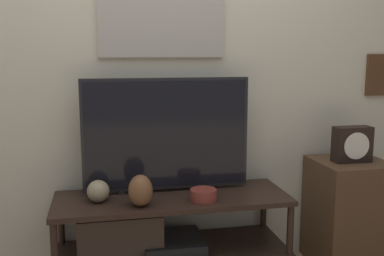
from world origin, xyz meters
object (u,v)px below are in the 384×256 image
vase_urn_stoneware (140,191)px  vase_slim_bronze (165,170)px  vase_round_glass (98,191)px  television (167,134)px  vase_wide_bowl (203,195)px  mantel_clock (352,144)px

vase_urn_stoneware → vase_slim_bronze: 0.38m
vase_round_glass → vase_slim_bronze: bearing=27.5°
television → vase_slim_bronze: 0.27m
television → vase_round_glass: (-0.41, -0.12, -0.29)m
vase_slim_bronze → vase_wide_bowl: size_ratio=1.40×
vase_wide_bowl → vase_urn_stoneware: bearing=-177.7°
vase_round_glass → vase_slim_bronze: vase_slim_bronze is taller
vase_round_glass → vase_wide_bowl: vase_round_glass is taller
television → vase_wide_bowl: (0.17, -0.23, -0.32)m
television → vase_urn_stoneware: bearing=-127.4°
television → vase_urn_stoneware: size_ratio=5.67×
vase_wide_bowl → mantel_clock: size_ratio=0.63×
vase_urn_stoneware → vase_round_glass: vase_urn_stoneware is taller
television → mantel_clock: 1.18m
mantel_clock → vase_round_glass: bearing=-179.2°
vase_urn_stoneware → vase_round_glass: 0.26m
television → vase_urn_stoneware: television is taller
television → vase_wide_bowl: television is taller
vase_slim_bronze → vase_wide_bowl: vase_slim_bronze is taller
mantel_clock → television: bearing=175.1°
television → mantel_clock: size_ratio=4.19×
vase_wide_bowl → television: bearing=127.5°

